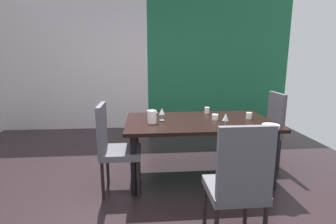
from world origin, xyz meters
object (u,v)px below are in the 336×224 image
at_px(chair_head_near, 239,182).
at_px(wine_glass_north, 226,117).
at_px(cup_center, 249,116).
at_px(cup_rear, 215,117).
at_px(pitcher_east, 152,117).
at_px(chair_right_far, 267,126).
at_px(wine_glass_front, 162,112).
at_px(chair_left_near, 113,144).
at_px(cup_south, 207,110).
at_px(dining_table, 199,126).
at_px(serving_bowl_near_window, 271,126).

bearing_deg(chair_head_near, wine_glass_north, 79.34).
height_order(cup_center, cup_rear, cup_center).
bearing_deg(pitcher_east, wine_glass_north, -17.01).
relative_size(chair_right_far, wine_glass_front, 6.53).
bearing_deg(chair_left_near, cup_rear, 103.06).
bearing_deg(cup_rear, wine_glass_north, -85.99).
distance_m(chair_right_far, wine_glass_front, 1.54).
distance_m(wine_glass_north, cup_south, 0.74).
relative_size(chair_left_near, cup_south, 11.55).
bearing_deg(chair_right_far, chair_head_near, 148.26).
relative_size(chair_right_far, chair_head_near, 0.99).
distance_m(cup_south, pitcher_east, 0.92).
xyz_separation_m(dining_table, cup_rear, (0.20, 0.00, 0.11)).
bearing_deg(chair_right_far, cup_south, 83.01).
bearing_deg(cup_center, wine_glass_front, 178.99).
distance_m(chair_right_far, cup_center, 0.52).
relative_size(chair_right_far, serving_bowl_near_window, 5.53).
height_order(wine_glass_front, cup_south, wine_glass_front).
bearing_deg(chair_head_near, cup_rear, 83.17).
height_order(wine_glass_north, wine_glass_front, wine_glass_north).
xyz_separation_m(chair_left_near, pitcher_east, (0.44, 0.19, 0.27)).
xyz_separation_m(chair_left_near, serving_bowl_near_window, (1.74, -0.16, 0.21)).
xyz_separation_m(serving_bowl_near_window, cup_rear, (-0.51, 0.44, 0.01)).
bearing_deg(pitcher_east, dining_table, 9.33).
xyz_separation_m(dining_table, chair_right_far, (1.03, 0.28, -0.10)).
bearing_deg(cup_center, chair_head_near, -114.36).
height_order(chair_head_near, wine_glass_front, chair_head_near).
relative_size(chair_head_near, wine_glass_north, 6.52).
bearing_deg(serving_bowl_near_window, cup_south, 122.28).
relative_size(chair_right_far, pitcher_east, 6.61).
bearing_deg(wine_glass_front, cup_south, 28.65).
bearing_deg(chair_left_near, pitcher_east, 112.99).
distance_m(chair_left_near, chair_head_near, 1.49).
bearing_deg(chair_head_near, dining_table, 92.01).
relative_size(chair_head_near, pitcher_east, 6.69).
bearing_deg(pitcher_east, cup_rear, 7.08).
bearing_deg(wine_glass_front, chair_right_far, 9.62).
height_order(cup_rear, cup_south, cup_south).
relative_size(chair_left_near, wine_glass_north, 6.30).
relative_size(chair_head_near, cup_rear, 13.13).
bearing_deg(chair_head_near, cup_south, 85.13).
relative_size(dining_table, serving_bowl_near_window, 9.69).
distance_m(cup_rear, pitcher_east, 0.80).
height_order(cup_center, pitcher_east, pitcher_east).
bearing_deg(chair_head_near, wine_glass_front, 110.73).
relative_size(wine_glass_front, cup_center, 1.89).
xyz_separation_m(chair_right_far, pitcher_east, (-1.62, -0.38, 0.26)).
distance_m(chair_right_far, chair_left_near, 2.14).
height_order(dining_table, cup_rear, cup_rear).
distance_m(chair_head_near, serving_bowl_near_window, 1.11).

